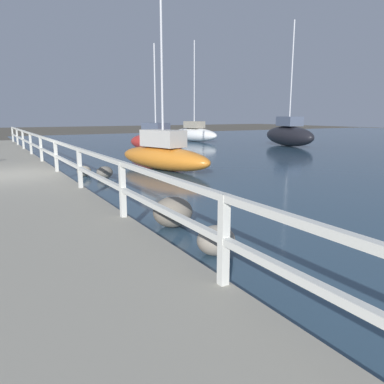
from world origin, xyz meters
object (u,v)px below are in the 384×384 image
(sailboat_white, at_px, (194,133))
(sailboat_red, at_px, (156,141))
(sailboat_orange, at_px, (163,154))
(sailboat_black, at_px, (289,134))

(sailboat_white, distance_m, sailboat_red, 9.39)
(sailboat_red, height_order, sailboat_orange, sailboat_orange)
(sailboat_black, xyz_separation_m, sailboat_orange, (-12.79, -6.22, -0.20))
(sailboat_orange, bearing_deg, sailboat_white, 40.23)
(sailboat_red, distance_m, sailboat_orange, 7.25)
(sailboat_black, relative_size, sailboat_orange, 1.12)
(sailboat_white, relative_size, sailboat_orange, 1.06)
(sailboat_white, bearing_deg, sailboat_orange, -134.76)
(sailboat_white, relative_size, sailboat_black, 0.95)
(sailboat_white, xyz_separation_m, sailboat_black, (3.53, -7.25, 0.16))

